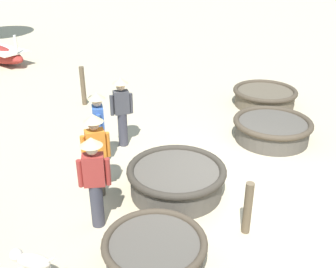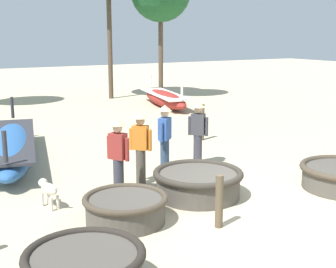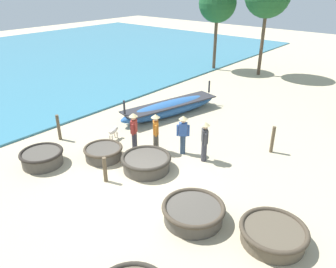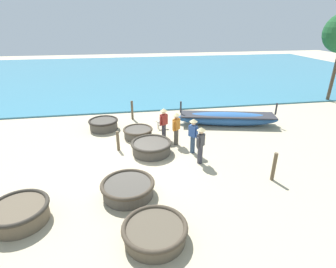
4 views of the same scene
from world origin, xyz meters
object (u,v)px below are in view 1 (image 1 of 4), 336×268
at_px(coracle_far_left, 265,96).
at_px(dog, 30,262).
at_px(coracle_beside_post, 176,179).
at_px(fisherman_with_hat, 122,108).
at_px(fisherman_standing_right, 96,150).
at_px(mooring_post_inland, 83,86).
at_px(fisherman_by_coracle, 94,177).
at_px(fisherman_crouching, 99,125).
at_px(mooring_post_shoreline, 248,208).
at_px(coracle_far_right, 155,252).
at_px(coracle_center, 272,129).

xyz_separation_m(coracle_far_left, dog, (-8.14, 1.43, 0.09)).
relative_size(coracle_beside_post, fisherman_with_hat, 1.13).
distance_m(fisherman_standing_right, dog, 2.32).
bearing_deg(mooring_post_inland, fisherman_by_coracle, -141.58).
height_order(coracle_beside_post, fisherman_crouching, fisherman_crouching).
bearing_deg(fisherman_by_coracle, fisherman_crouching, 32.23).
height_order(dog, mooring_post_shoreline, mooring_post_shoreline).
relative_size(coracle_far_right, mooring_post_shoreline, 1.62).
distance_m(coracle_beside_post, fisherman_with_hat, 2.42).
relative_size(coracle_center, coracle_far_left, 1.02).
distance_m(dog, mooring_post_shoreline, 3.38).
bearing_deg(fisherman_by_coracle, coracle_far_right, -108.86).
bearing_deg(dog, coracle_far_right, -54.93).
bearing_deg(mooring_post_shoreline, fisherman_with_hat, 62.16).
height_order(fisherman_standing_right, dog, fisherman_standing_right).
bearing_deg(mooring_post_shoreline, fisherman_crouching, 76.42).
bearing_deg(coracle_beside_post, fisherman_standing_right, 117.65).
bearing_deg(coracle_far_left, coracle_far_right, -180.00).
bearing_deg(coracle_far_right, mooring_post_shoreline, -37.31).
bearing_deg(fisherman_standing_right, mooring_post_inland, 39.45).
xyz_separation_m(coracle_center, fisherman_crouching, (-2.78, 3.06, 0.66)).
relative_size(coracle_beside_post, fisherman_standing_right, 1.13).
xyz_separation_m(coracle_far_right, fisherman_standing_right, (1.21, 1.80, 0.68)).
distance_m(coracle_far_right, fisherman_by_coracle, 1.54).
xyz_separation_m(fisherman_crouching, fisherman_standing_right, (-0.95, -0.59, 0.00)).
xyz_separation_m(coracle_far_left, fisherman_with_hat, (-3.97, 2.45, 0.68)).
distance_m(coracle_far_left, fisherman_crouching, 5.56).
bearing_deg(fisherman_standing_right, fisherman_crouching, 31.66).
bearing_deg(coracle_center, mooring_post_inland, 90.33).
xyz_separation_m(coracle_far_right, fisherman_crouching, (2.16, 2.39, 0.68)).
distance_m(coracle_center, fisherman_crouching, 4.19).
distance_m(coracle_center, dog, 6.30).
distance_m(fisherman_by_coracle, mooring_post_inland, 5.71).
distance_m(fisherman_with_hat, fisherman_by_coracle, 2.95).
bearing_deg(dog, coracle_far_left, -9.94).
xyz_separation_m(fisherman_standing_right, dog, (-2.21, -0.37, -0.59)).
xyz_separation_m(coracle_far_left, mooring_post_shoreline, (-5.80, -1.02, 0.20)).
bearing_deg(coracle_far_left, fisherman_by_coracle, 168.94).
xyz_separation_m(coracle_beside_post, fisherman_crouching, (0.27, 1.89, 0.64)).
height_order(coracle_far_right, dog, dog).
relative_size(fisherman_with_hat, mooring_post_inland, 1.44).
bearing_deg(mooring_post_shoreline, fisherman_standing_right, 92.60).
distance_m(coracle_center, coracle_far_left, 2.30).
bearing_deg(coracle_beside_post, coracle_center, -21.06).
xyz_separation_m(coracle_beside_post, coracle_far_right, (-1.89, -0.50, -0.04)).
bearing_deg(fisherman_standing_right, coracle_far_left, -16.90).
bearing_deg(dog, fisherman_standing_right, 9.61).
height_order(coracle_far_right, mooring_post_inland, mooring_post_inland).
height_order(coracle_beside_post, coracle_far_left, coracle_beside_post).
bearing_deg(fisherman_with_hat, mooring_post_shoreline, -117.84).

